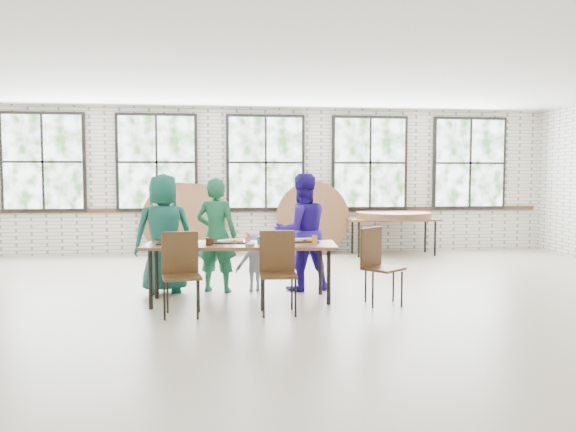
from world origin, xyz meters
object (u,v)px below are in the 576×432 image
(chair_near_left, at_px, (181,266))
(dining_table, at_px, (240,248))
(chair_near_right, at_px, (278,265))
(storage_table, at_px, (393,221))

(chair_near_left, bearing_deg, dining_table, 30.68)
(dining_table, distance_m, chair_near_left, 0.93)
(chair_near_right, distance_m, storage_table, 5.34)
(chair_near_left, height_order, chair_near_right, same)
(chair_near_left, bearing_deg, storage_table, 39.59)
(chair_near_left, height_order, storage_table, chair_near_left)
(dining_table, relative_size, storage_table, 1.37)
(dining_table, relative_size, chair_near_right, 2.60)
(chair_near_left, distance_m, chair_near_right, 1.11)
(dining_table, height_order, chair_near_right, chair_near_right)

